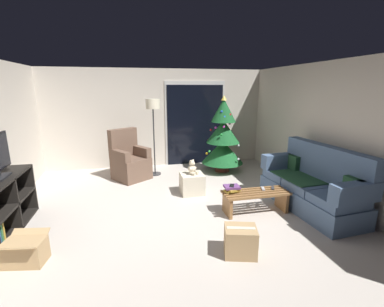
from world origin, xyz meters
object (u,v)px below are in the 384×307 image
(remote_graphite, at_px, (273,188))
(media_shelf, at_px, (0,208))
(book_stack, at_px, (232,189))
(cell_phone, at_px, (232,186))
(armchair, at_px, (130,161))
(cardboard_box_open_near_shelf, at_px, (25,252))
(coffee_table, at_px, (255,198))
(floor_lamp, at_px, (153,111))
(teddy_bear_honey_by_tree, at_px, (193,171))
(christmas_tree, at_px, (223,138))
(remote_silver, at_px, (263,189))
(couch, at_px, (313,186))
(cardboard_box_taped_mid_floor, at_px, (240,241))
(teddy_bear_cream, at_px, (192,168))
(ottoman, at_px, (192,183))

(remote_graphite, distance_m, media_shelf, 4.16)
(book_stack, bearing_deg, cell_phone, 133.15)
(armchair, xyz_separation_m, cardboard_box_open_near_shelf, (-1.22, -2.88, -0.25))
(media_shelf, height_order, cardboard_box_open_near_shelf, media_shelf)
(coffee_table, relative_size, floor_lamp, 0.62)
(teddy_bear_honey_by_tree, bearing_deg, christmas_tree, 15.72)
(book_stack, bearing_deg, remote_silver, -0.33)
(teddy_bear_honey_by_tree, bearing_deg, remote_silver, -68.96)
(christmas_tree, bearing_deg, couch, -70.57)
(floor_lamp, height_order, cardboard_box_taped_mid_floor, floor_lamp)
(cell_phone, xyz_separation_m, christmas_tree, (0.60, 2.21, 0.36))
(remote_graphite, xyz_separation_m, cardboard_box_taped_mid_floor, (-1.05, -1.11, -0.19))
(cardboard_box_taped_mid_floor, bearing_deg, remote_silver, 52.22)
(coffee_table, bearing_deg, remote_silver, 23.88)
(book_stack, bearing_deg, floor_lamp, 114.69)
(cardboard_box_open_near_shelf, bearing_deg, teddy_bear_honey_by_tree, 45.71)
(remote_silver, bearing_deg, floor_lamp, 141.93)
(floor_lamp, relative_size, media_shelf, 1.27)
(christmas_tree, distance_m, armchair, 2.28)
(armchair, bearing_deg, teddy_bear_honey_by_tree, -6.27)
(cell_phone, distance_m, media_shelf, 3.43)
(coffee_table, distance_m, teddy_bear_cream, 1.36)
(book_stack, xyz_separation_m, teddy_bear_cream, (-0.45, 0.96, 0.10))
(teddy_bear_cream, relative_size, cardboard_box_taped_mid_floor, 0.61)
(media_shelf, bearing_deg, teddy_bear_honey_by_tree, 30.32)
(ottoman, distance_m, teddy_bear_cream, 0.32)
(couch, bearing_deg, floor_lamp, 135.47)
(remote_silver, relative_size, teddy_bear_cream, 0.55)
(armchair, relative_size, floor_lamp, 0.63)
(teddy_bear_honey_by_tree, bearing_deg, book_stack, -83.97)
(media_shelf, relative_size, teddy_bear_cream, 4.91)
(couch, height_order, cardboard_box_taped_mid_floor, couch)
(christmas_tree, bearing_deg, floor_lamp, 176.54)
(couch, height_order, remote_graphite, couch)
(couch, height_order, coffee_table, couch)
(couch, xyz_separation_m, remote_silver, (-0.87, 0.13, -0.03))
(book_stack, xyz_separation_m, ottoman, (-0.46, 0.97, -0.22))
(christmas_tree, distance_m, media_shelf, 4.56)
(media_shelf, bearing_deg, teddy_bear_cream, 16.04)
(cell_phone, relative_size, cardboard_box_taped_mid_floor, 0.31)
(remote_graphite, bearing_deg, ottoman, -12.00)
(media_shelf, height_order, ottoman, media_shelf)
(remote_graphite, bearing_deg, cardboard_box_taped_mid_floor, 74.07)
(couch, xyz_separation_m, ottoman, (-1.88, 1.10, -0.20))
(ottoman, bearing_deg, book_stack, -64.69)
(teddy_bear_cream, distance_m, cardboard_box_taped_mid_floor, 2.11)
(ottoman, bearing_deg, cardboard_box_taped_mid_floor, -85.98)
(couch, height_order, ottoman, couch)
(floor_lamp, xyz_separation_m, media_shelf, (-2.36, -2.21, -1.13))
(cardboard_box_open_near_shelf, bearing_deg, armchair, 67.04)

